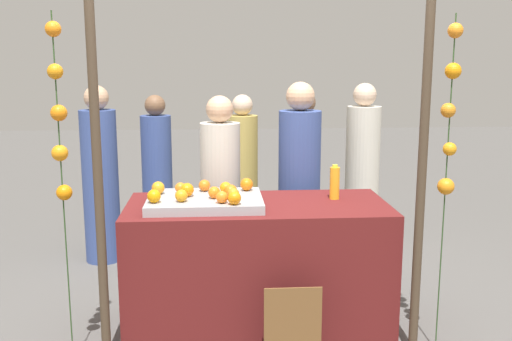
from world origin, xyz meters
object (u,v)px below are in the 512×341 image
object	(u,v)px
juice_bottle	(335,183)
chalkboard_sign	(293,329)
orange_1	(226,188)
vendor_right	(299,194)
stall_counter	(258,266)
orange_0	(180,188)
vendor_left	(221,201)

from	to	relation	value
juice_bottle	chalkboard_sign	xyz separation A→B (m)	(-0.38, -0.68, -0.75)
orange_1	vendor_right	xyz separation A→B (m)	(0.60, 0.66, -0.21)
chalkboard_sign	orange_1	bearing A→B (deg)	121.00
stall_counter	orange_0	xyz separation A→B (m)	(-0.52, 0.09, 0.54)
stall_counter	juice_bottle	world-z (taller)	juice_bottle
vendor_right	orange_0	bearing A→B (deg)	-145.42
chalkboard_sign	orange_0	bearing A→B (deg)	135.73
orange_1	juice_bottle	world-z (taller)	juice_bottle
orange_0	vendor_left	bearing A→B (deg)	65.71
vendor_left	vendor_right	size ratio (longest dim) A/B	0.94
stall_counter	vendor_right	bearing A→B (deg)	61.63
orange_0	orange_1	world-z (taller)	orange_1
orange_0	orange_1	size ratio (longest dim) A/B	0.92
orange_0	orange_1	distance (m)	0.31
juice_bottle	stall_counter	bearing A→B (deg)	-169.33
stall_counter	orange_0	size ratio (longest dim) A/B	23.56
orange_0	orange_1	xyz separation A→B (m)	(0.31, -0.04, 0.00)
orange_0	vendor_left	distance (m)	0.72
stall_counter	juice_bottle	distance (m)	0.79
stall_counter	chalkboard_sign	bearing A→B (deg)	-73.84
orange_1	vendor_right	distance (m)	0.92
orange_1	stall_counter	bearing A→B (deg)	-14.34
orange_1	vendor_left	world-z (taller)	vendor_left
vendor_left	orange_0	bearing A→B (deg)	-114.29
stall_counter	chalkboard_sign	size ratio (longest dim) A/B	3.34
stall_counter	orange_0	world-z (taller)	orange_0
juice_bottle	orange_0	bearing A→B (deg)	-179.41
orange_1	vendor_right	size ratio (longest dim) A/B	0.05
juice_bottle	orange_1	bearing A→B (deg)	-176.35
orange_0	vendor_right	xyz separation A→B (m)	(0.91, 0.63, -0.20)
orange_0	vendor_right	world-z (taller)	vendor_right
juice_bottle	chalkboard_sign	distance (m)	1.08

